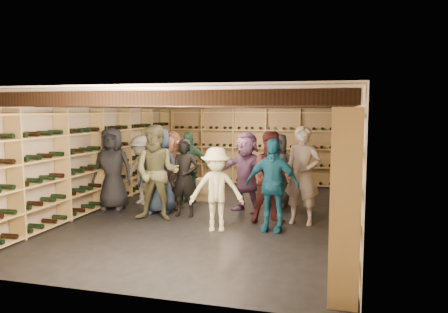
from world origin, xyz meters
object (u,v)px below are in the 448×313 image
person_5 (171,169)px  person_9 (141,170)px  person_6 (159,171)px  person_4 (272,185)px  crate_stack_left (207,190)px  person_3 (217,189)px  crate_stack_right (211,188)px  person_12 (278,170)px  person_0 (112,169)px  person_1 (185,178)px  person_10 (188,167)px  person_2 (157,173)px  person_7 (303,175)px  crate_loose (277,190)px  person_8 (273,177)px  person_11 (246,172)px

person_5 → person_9: 0.83m
person_6 → person_4: bearing=-14.7°
crate_stack_left → person_3: person_3 is taller
crate_stack_right → person_12: size_ratio=0.31×
person_0 → person_12: 3.59m
person_1 → person_3: person_1 is taller
person_0 → person_4: (3.54, -0.78, -0.06)m
person_10 → crate_stack_right: bearing=70.1°
person_2 → person_10: size_ratio=1.13×
person_5 → person_12: (2.22, 0.80, -0.04)m
person_9 → person_7: bearing=9.2°
person_0 → person_3: bearing=-31.0°
crate_loose → person_2: size_ratio=0.27×
person_12 → person_9: bearing=-161.0°
crate_stack_right → crate_loose: size_ratio=1.00×
person_8 → crate_stack_left: bearing=115.5°
person_8 → person_1: bearing=156.6°
person_7 → person_4: bearing=-120.2°
crate_stack_right → person_11: bearing=-51.8°
person_11 → person_2: bearing=-118.2°
crate_loose → person_2: 3.90m
person_9 → person_5: bearing=7.9°
person_7 → person_12: size_ratio=1.14×
crate_stack_left → crate_loose: bearing=42.6°
crate_loose → person_10: person_10 is taller
person_3 → person_6: person_6 is taller
person_7 → person_9: person_7 is taller
person_6 → person_7: size_ratio=0.96×
person_4 → person_12: 2.06m
person_0 → person_9: bearing=53.7°
person_7 → person_0: bearing=-174.3°
crate_stack_right → person_12: 2.11m
person_3 → person_8: 1.18m
crate_stack_right → person_0: 2.73m
person_6 → person_2: bearing=-69.2°
person_0 → person_10: 1.73m
person_1 → person_12: size_ratio=0.96×
person_1 → person_8: (1.76, -0.04, 0.09)m
crate_stack_right → crate_loose: 1.70m
person_3 → person_8: (0.86, 0.80, 0.13)m
person_9 → person_10: person_10 is taller
person_10 → person_5: bearing=-108.3°
crate_stack_right → person_1: 2.42m
person_2 → person_8: size_ratio=1.06×
person_9 → person_12: 3.08m
person_1 → person_11: (1.09, 0.74, 0.06)m
person_4 → person_12: person_4 is taller
crate_loose → person_8: person_8 is taller
crate_stack_right → person_12: bearing=-25.5°
person_0 → person_9: person_0 is taller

